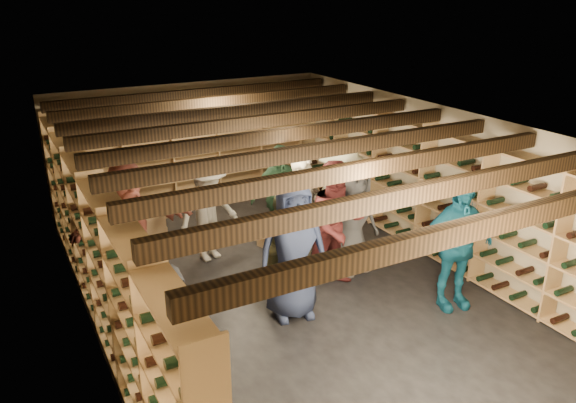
{
  "coord_description": "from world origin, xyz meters",
  "views": [
    {
      "loc": [
        -3.48,
        -6.49,
        4.12
      ],
      "look_at": [
        0.14,
        0.2,
        1.2
      ],
      "focal_mm": 35.0,
      "sensor_mm": 36.0,
      "label": 1
    }
  ],
  "objects_px": {
    "person_7": "(304,217)",
    "person_9": "(208,211)",
    "person_6": "(293,250)",
    "person_10": "(279,197)",
    "crate_stack_left": "(150,227)",
    "person_4": "(456,245)",
    "person_3": "(340,201)",
    "crate_stack_right": "(273,230)",
    "crate_loose": "(268,232)",
    "person_0": "(170,330)",
    "person_12": "(353,219)",
    "person_8": "(336,226)",
    "person_2": "(286,243)",
    "person_5": "(130,225)"
  },
  "relations": [
    {
      "from": "person_9",
      "to": "person_3",
      "type": "bearing_deg",
      "value": -38.69
    },
    {
      "from": "crate_stack_left",
      "to": "crate_stack_right",
      "type": "xyz_separation_m",
      "value": [
        1.85,
        -0.93,
        -0.08
      ]
    },
    {
      "from": "person_2",
      "to": "person_3",
      "type": "xyz_separation_m",
      "value": [
        1.3,
        0.61,
        0.19
      ]
    },
    {
      "from": "person_6",
      "to": "person_12",
      "type": "bearing_deg",
      "value": 36.68
    },
    {
      "from": "person_4",
      "to": "person_5",
      "type": "distance_m",
      "value": 4.5
    },
    {
      "from": "person_4",
      "to": "person_12",
      "type": "xyz_separation_m",
      "value": [
        -0.61,
        1.5,
        -0.05
      ]
    },
    {
      "from": "person_6",
      "to": "person_10",
      "type": "distance_m",
      "value": 2.16
    },
    {
      "from": "person_2",
      "to": "person_8",
      "type": "height_order",
      "value": "person_8"
    },
    {
      "from": "person_4",
      "to": "person_9",
      "type": "height_order",
      "value": "person_4"
    },
    {
      "from": "crate_loose",
      "to": "person_12",
      "type": "distance_m",
      "value": 1.99
    },
    {
      "from": "crate_stack_left",
      "to": "person_12",
      "type": "xyz_separation_m",
      "value": [
        2.48,
        -2.36,
        0.52
      ]
    },
    {
      "from": "person_3",
      "to": "person_8",
      "type": "bearing_deg",
      "value": -149.26
    },
    {
      "from": "crate_loose",
      "to": "person_7",
      "type": "height_order",
      "value": "person_7"
    },
    {
      "from": "crate_stack_right",
      "to": "crate_loose",
      "type": "xyz_separation_m",
      "value": [
        0.05,
        0.32,
        -0.17
      ]
    },
    {
      "from": "person_0",
      "to": "person_9",
      "type": "xyz_separation_m",
      "value": [
        1.49,
        2.79,
        0.08
      ]
    },
    {
      "from": "crate_stack_right",
      "to": "person_7",
      "type": "bearing_deg",
      "value": -94.79
    },
    {
      "from": "person_10",
      "to": "crate_stack_left",
      "type": "bearing_deg",
      "value": 149.8
    },
    {
      "from": "person_10",
      "to": "person_12",
      "type": "relative_size",
      "value": 1.02
    },
    {
      "from": "person_2",
      "to": "person_3",
      "type": "relative_size",
      "value": 0.8
    },
    {
      "from": "person_6",
      "to": "person_10",
      "type": "relative_size",
      "value": 1.08
    },
    {
      "from": "crate_stack_right",
      "to": "person_4",
      "type": "distance_m",
      "value": 3.24
    },
    {
      "from": "crate_stack_left",
      "to": "person_9",
      "type": "distance_m",
      "value": 1.26
    },
    {
      "from": "person_7",
      "to": "person_9",
      "type": "xyz_separation_m",
      "value": [
        -1.05,
        1.2,
        -0.13
      ]
    },
    {
      "from": "person_8",
      "to": "person_0",
      "type": "bearing_deg",
      "value": -161.17
    },
    {
      "from": "person_2",
      "to": "crate_stack_left",
      "type": "bearing_deg",
      "value": 98.02
    },
    {
      "from": "crate_stack_right",
      "to": "person_10",
      "type": "distance_m",
      "value": 0.63
    },
    {
      "from": "person_3",
      "to": "person_8",
      "type": "relative_size",
      "value": 0.99
    },
    {
      "from": "crate_loose",
      "to": "person_2",
      "type": "xyz_separation_m",
      "value": [
        -0.62,
        -1.82,
        0.67
      ]
    },
    {
      "from": "crate_stack_left",
      "to": "person_10",
      "type": "distance_m",
      "value": 2.23
    },
    {
      "from": "crate_stack_right",
      "to": "person_2",
      "type": "distance_m",
      "value": 1.68
    },
    {
      "from": "crate_loose",
      "to": "person_6",
      "type": "distance_m",
      "value": 2.68
    },
    {
      "from": "crate_loose",
      "to": "person_0",
      "type": "relative_size",
      "value": 0.34
    },
    {
      "from": "person_10",
      "to": "person_0",
      "type": "bearing_deg",
      "value": -137.12
    },
    {
      "from": "crate_stack_left",
      "to": "person_10",
      "type": "relative_size",
      "value": 0.39
    },
    {
      "from": "person_3",
      "to": "person_8",
      "type": "xyz_separation_m",
      "value": [
        -0.59,
        -0.81,
        0.01
      ]
    },
    {
      "from": "crate_stack_left",
      "to": "person_4",
      "type": "bearing_deg",
      "value": -51.28
    },
    {
      "from": "person_5",
      "to": "person_12",
      "type": "bearing_deg",
      "value": -27.71
    },
    {
      "from": "crate_loose",
      "to": "person_3",
      "type": "relative_size",
      "value": 0.27
    },
    {
      "from": "person_3",
      "to": "crate_stack_right",
      "type": "bearing_deg",
      "value": 106.8
    },
    {
      "from": "crate_loose",
      "to": "person_10",
      "type": "relative_size",
      "value": 0.28
    },
    {
      "from": "person_6",
      "to": "person_9",
      "type": "bearing_deg",
      "value": 111.65
    },
    {
      "from": "crate_stack_right",
      "to": "person_3",
      "type": "relative_size",
      "value": 0.31
    },
    {
      "from": "crate_stack_left",
      "to": "person_2",
      "type": "height_order",
      "value": "person_2"
    },
    {
      "from": "crate_stack_left",
      "to": "person_7",
      "type": "height_order",
      "value": "person_7"
    },
    {
      "from": "crate_loose",
      "to": "person_3",
      "type": "height_order",
      "value": "person_3"
    },
    {
      "from": "person_4",
      "to": "person_9",
      "type": "distance_m",
      "value": 3.77
    },
    {
      "from": "crate_stack_right",
      "to": "person_4",
      "type": "xyz_separation_m",
      "value": [
        1.24,
        -2.92,
        0.66
      ]
    },
    {
      "from": "person_10",
      "to": "person_7",
      "type": "bearing_deg",
      "value": -100.45
    },
    {
      "from": "crate_stack_left",
      "to": "person_3",
      "type": "bearing_deg",
      "value": -35.07
    },
    {
      "from": "person_5",
      "to": "person_12",
      "type": "xyz_separation_m",
      "value": [
        3.05,
        -1.12,
        -0.09
      ]
    }
  ]
}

